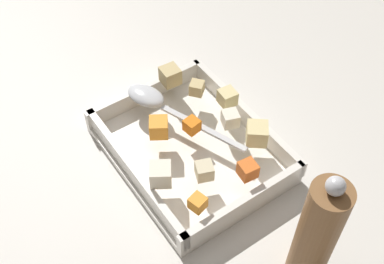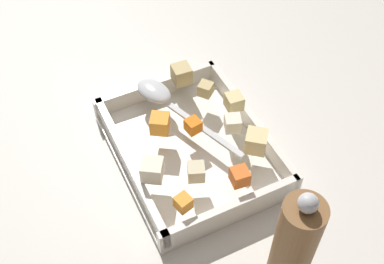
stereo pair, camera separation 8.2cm
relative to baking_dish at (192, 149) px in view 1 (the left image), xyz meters
name	(u,v)px [view 1 (the left image)]	position (x,y,z in m)	size (l,w,h in m)	color
ground_plane	(183,148)	(0.02, 0.00, -0.01)	(4.00, 4.00, 0.00)	beige
baking_dish	(192,149)	(0.00, 0.00, 0.00)	(0.30, 0.24, 0.05)	white
carrot_chunk_far_right	(248,170)	(-0.11, -0.03, 0.05)	(0.03, 0.03, 0.03)	orange
carrot_chunk_corner_sw	(192,125)	(0.01, -0.01, 0.05)	(0.02, 0.02, 0.02)	orange
carrot_chunk_corner_nw	(159,127)	(0.04, 0.04, 0.05)	(0.03, 0.03, 0.03)	orange
carrot_chunk_far_left	(198,203)	(-0.12, 0.07, 0.05)	(0.02, 0.02, 0.02)	orange
potato_chunk_center	(197,88)	(0.08, -0.06, 0.05)	(0.02, 0.02, 0.02)	tan
potato_chunk_corner_se	(227,97)	(0.03, -0.09, 0.05)	(0.03, 0.03, 0.03)	#E0CC89
potato_chunk_heap_side	(204,171)	(-0.08, 0.03, 0.05)	(0.03, 0.03, 0.03)	beige
potato_chunk_back_center	(170,76)	(0.13, -0.04, 0.05)	(0.03, 0.03, 0.03)	tan
potato_chunk_under_handle	(257,134)	(-0.07, -0.08, 0.05)	(0.03, 0.03, 0.03)	#E0CC89
parsnip_chunk_corner_ne	(161,174)	(-0.05, 0.09, 0.05)	(0.03, 0.03, 0.03)	silver
parsnip_chunk_heap_top	(230,119)	(-0.01, -0.07, 0.05)	(0.03, 0.03, 0.03)	silver
serving_spoon	(152,99)	(0.10, 0.01, 0.04)	(0.23, 0.11, 0.02)	silver
pepper_mill	(317,234)	(-0.27, -0.01, 0.09)	(0.05, 0.05, 0.23)	brown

